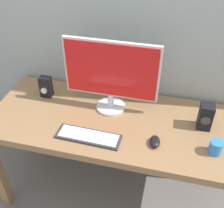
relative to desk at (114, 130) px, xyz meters
name	(u,v)px	position (x,y,z in m)	size (l,w,h in m)	color
ground_plane	(114,190)	(0.00, 0.00, -0.64)	(6.00, 6.00, 0.00)	slate
desk	(114,130)	(0.00, 0.00, 0.00)	(1.57, 0.65, 0.73)	#936D47
monitor	(111,74)	(-0.05, 0.12, 0.34)	(0.58, 0.19, 0.46)	silver
keyboard_primary	(89,136)	(-0.11, -0.19, 0.10)	(0.37, 0.13, 0.02)	#333338
mouse	(155,142)	(0.27, -0.14, 0.11)	(0.06, 0.09, 0.04)	black
speaker_right	(205,116)	(0.53, 0.07, 0.17)	(0.08, 0.08, 0.16)	black
audio_controller	(46,87)	(-0.51, 0.13, 0.16)	(0.07, 0.07, 0.14)	black
coffee_mug	(216,147)	(0.59, -0.13, 0.13)	(0.07, 0.07, 0.08)	#337FD8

